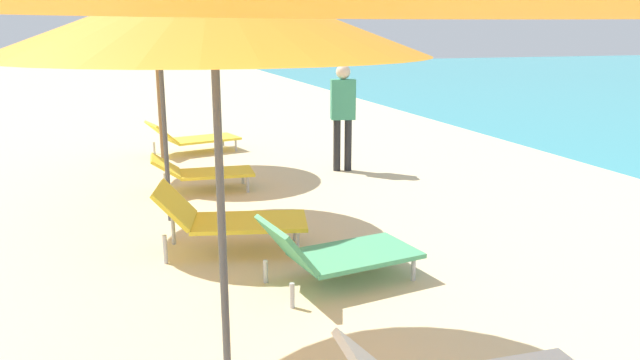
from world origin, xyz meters
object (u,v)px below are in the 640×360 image
umbrella_farthest (153,12)px  lounger_third_inland (228,218)px  lounger_third_shoreside (202,171)px  lounger_farthest_shoreside (192,137)px  umbrella_second (213,15)px  person_walking_mid (343,108)px  umbrella_third (158,19)px  lounger_second_shoreside (336,252)px

umbrella_farthest → lounger_third_inland: bearing=-84.8°
lounger_third_shoreside → lounger_farthest_shoreside: bearing=89.6°
lounger_third_inland → lounger_farthest_shoreside: bearing=100.2°
lounger_third_shoreside → umbrella_farthest: bearing=109.0°
lounger_third_inland → lounger_farthest_shoreside: lounger_third_inland is taller
umbrella_second → lounger_third_shoreside: size_ratio=1.83×
lounger_third_shoreside → person_walking_mid: size_ratio=0.85×
lounger_third_inland → umbrella_farthest: bearing=108.1°
umbrella_third → lounger_farthest_shoreside: (0.70, 3.85, -1.93)m
lounger_third_inland → lounger_farthest_shoreside: size_ratio=0.93×
lounger_farthest_shoreside → person_walking_mid: 3.00m
lounger_third_inland → lounger_farthest_shoreside: 5.04m
lounger_second_shoreside → person_walking_mid: person_walking_mid is taller
umbrella_second → umbrella_farthest: size_ratio=0.93×
lounger_farthest_shoreside → umbrella_third: bearing=-114.5°
umbrella_third → lounger_farthest_shoreside: bearing=79.7°
lounger_second_shoreside → lounger_third_inland: bearing=116.5°
umbrella_farthest → person_walking_mid: umbrella_farthest is taller
umbrella_farthest → lounger_second_shoreside: bearing=-77.4°
umbrella_second → lounger_third_inland: umbrella_second is taller
lounger_second_shoreside → lounger_farthest_shoreside: 6.09m
lounger_second_shoreside → lounger_farthest_shoreside: size_ratio=0.86×
umbrella_second → umbrella_farthest: (0.02, 5.90, 0.16)m
umbrella_farthest → lounger_farthest_shoreside: bearing=63.9°
lounger_second_shoreside → lounger_third_inland: lounger_third_inland is taller
lounger_second_shoreside → umbrella_farthest: 5.40m
lounger_second_shoreside → lounger_third_shoreside: size_ratio=1.04×
umbrella_second → lounger_farthest_shoreside: umbrella_second is taller
lounger_farthest_shoreside → person_walking_mid: bearing=-60.5°
lounger_third_inland → umbrella_farthest: size_ratio=0.57×
person_walking_mid → umbrella_third: bearing=-44.3°
umbrella_third → lounger_third_shoreside: (0.52, 1.19, -1.93)m
umbrella_second → umbrella_third: umbrella_third is taller
lounger_second_shoreside → umbrella_third: size_ratio=0.56×
person_walking_mid → lounger_farthest_shoreside: bearing=-123.2°
lounger_third_inland → lounger_third_shoreside: bearing=101.6°
lounger_third_shoreside → umbrella_farthest: umbrella_farthest is taller
umbrella_farthest → lounger_farthest_shoreside: umbrella_farthest is taller
lounger_third_shoreside → lounger_third_inland: (-0.06, -2.39, 0.07)m
umbrella_farthest → umbrella_third: bearing=-92.5°
umbrella_second → lounger_third_inland: size_ratio=1.62×
lounger_second_shoreside → umbrella_third: 3.18m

